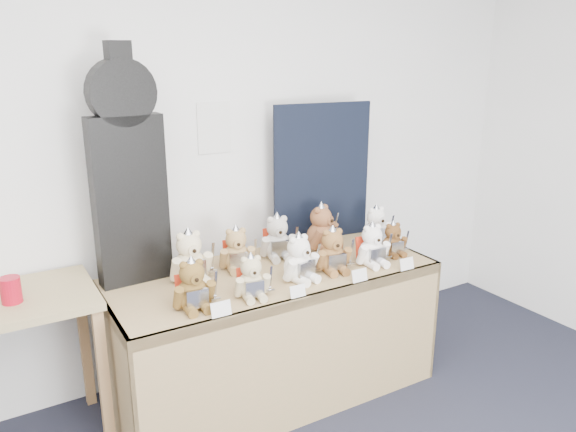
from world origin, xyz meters
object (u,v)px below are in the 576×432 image
teddy_front_far_right (372,246)px  teddy_back_end (376,227)px  red_cup (11,290)px  teddy_back_centre_left (237,251)px  guitar_case (128,170)px  teddy_front_far_left (193,287)px  teddy_back_left (190,259)px  teddy_back_right (322,229)px  display_table (279,303)px  teddy_front_centre (299,260)px  teddy_front_right (333,252)px  teddy_front_left (252,279)px  teddy_back_centre_right (278,239)px  teddy_front_end (393,240)px

teddy_front_far_right → teddy_back_end: size_ratio=0.99×
red_cup → teddy_back_centre_left: size_ratio=0.45×
guitar_case → teddy_front_far_left: size_ratio=4.37×
teddy_back_left → teddy_front_far_left: bearing=-109.7°
teddy_front_far_right → teddy_back_left: teddy_back_left is taller
teddy_back_right → teddy_back_left: bearing=158.4°
display_table → teddy_front_centre: size_ratio=6.38×
teddy_front_right → teddy_front_far_right: (0.25, -0.03, -0.00)m
teddy_front_far_left → teddy_back_end: bearing=14.2°
teddy_front_centre → guitar_case: bearing=139.1°
teddy_front_right → teddy_back_left: teddy_back_left is taller
display_table → teddy_back_right: bearing=29.4°
teddy_front_left → teddy_back_end: (1.05, 0.30, 0.01)m
teddy_back_centre_right → teddy_back_right: bearing=13.2°
red_cup → teddy_front_far_left: bearing=-25.6°
teddy_front_left → teddy_front_centre: size_ratio=0.87×
teddy_front_far_left → teddy_back_end: size_ratio=1.02×
guitar_case → red_cup: size_ratio=9.98×
teddy_back_end → teddy_back_centre_left: bearing=176.3°
teddy_front_end → teddy_front_left: bearing=-167.9°
teddy_front_far_right → teddy_front_end: teddy_front_far_right is taller
teddy_front_end → teddy_back_left: 1.22m
teddy_front_end → display_table: bearing=-178.7°
display_table → teddy_front_right: teddy_front_right is taller
display_table → teddy_back_centre_left: teddy_back_centre_left is taller
teddy_back_left → teddy_back_right: (0.89, 0.06, -0.00)m
teddy_back_right → teddy_back_end: 0.36m
teddy_front_left → teddy_back_centre_left: size_ratio=0.91×
teddy_front_end → teddy_front_right: bearing=-170.5°
teddy_front_right → teddy_front_end: size_ratio=1.24×
teddy_front_centre → teddy_back_left: size_ratio=0.91×
teddy_front_centre → teddy_front_end: bearing=-7.2°
teddy_front_far_right → teddy_back_end: bearing=51.0°
teddy_front_centre → teddy_front_far_right: teddy_front_centre is taller
red_cup → teddy_front_far_right: (1.84, -0.35, -0.02)m
display_table → teddy_back_end: 0.85m
guitar_case → teddy_back_centre_right: 0.96m
guitar_case → teddy_front_end: guitar_case is taller
teddy_front_end → teddy_back_centre_left: teddy_back_centre_left is taller
display_table → teddy_front_centre: 0.31m
teddy_back_centre_right → teddy_back_left: bearing=-160.1°
teddy_front_far_left → teddy_front_left: size_ratio=1.12×
teddy_front_left → teddy_back_left: bearing=127.6°
teddy_front_left → teddy_front_far_right: teddy_front_far_right is taller
teddy_back_left → teddy_front_centre: bearing=-30.2°
teddy_front_end → teddy_back_end: bearing=85.3°
display_table → teddy_front_left: (-0.26, -0.17, 0.26)m
teddy_front_end → teddy_back_centre_left: bearing=169.6°
teddy_front_end → teddy_back_left: bearing=174.6°
teddy_front_far_right → teddy_back_left: bearing=166.8°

